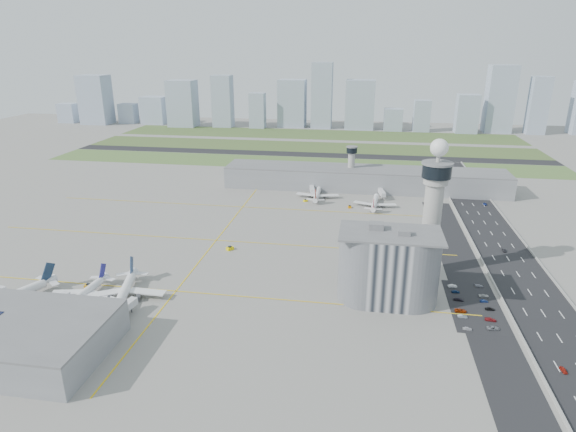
# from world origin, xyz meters

# --- Properties ---
(ground) EXTENTS (1000.00, 1000.00, 0.00)m
(ground) POSITION_xyz_m (0.00, 0.00, 0.00)
(ground) COLOR gray
(grass_strip_0) EXTENTS (480.00, 50.00, 0.08)m
(grass_strip_0) POSITION_xyz_m (-20.00, 225.00, 0.04)
(grass_strip_0) COLOR #4B6E34
(grass_strip_0) RESTS_ON ground
(grass_strip_1) EXTENTS (480.00, 60.00, 0.08)m
(grass_strip_1) POSITION_xyz_m (-20.00, 300.00, 0.04)
(grass_strip_1) COLOR #405327
(grass_strip_1) RESTS_ON ground
(grass_strip_2) EXTENTS (480.00, 70.00, 0.08)m
(grass_strip_2) POSITION_xyz_m (-20.00, 380.00, 0.04)
(grass_strip_2) COLOR #435629
(grass_strip_2) RESTS_ON ground
(runway) EXTENTS (480.00, 22.00, 0.10)m
(runway) POSITION_xyz_m (-20.00, 262.00, 0.06)
(runway) COLOR black
(runway) RESTS_ON ground
(highway) EXTENTS (28.00, 500.00, 0.10)m
(highway) POSITION_xyz_m (115.00, 0.00, 0.05)
(highway) COLOR black
(highway) RESTS_ON ground
(barrier_left) EXTENTS (0.60, 500.00, 1.20)m
(barrier_left) POSITION_xyz_m (101.00, 0.00, 0.60)
(barrier_left) COLOR #9E9E99
(barrier_left) RESTS_ON ground
(barrier_right) EXTENTS (0.60, 500.00, 1.20)m
(barrier_right) POSITION_xyz_m (129.00, 0.00, 0.60)
(barrier_right) COLOR #9E9E99
(barrier_right) RESTS_ON ground
(landside_road) EXTENTS (18.00, 260.00, 0.08)m
(landside_road) POSITION_xyz_m (90.00, -10.00, 0.04)
(landside_road) COLOR black
(landside_road) RESTS_ON ground
(parking_lot) EXTENTS (20.00, 44.00, 0.10)m
(parking_lot) POSITION_xyz_m (88.00, -22.00, 0.05)
(parking_lot) COLOR black
(parking_lot) RESTS_ON ground
(taxiway_line_h_0) EXTENTS (260.00, 0.60, 0.01)m
(taxiway_line_h_0) POSITION_xyz_m (-40.00, -30.00, 0.01)
(taxiway_line_h_0) COLOR yellow
(taxiway_line_h_0) RESTS_ON ground
(taxiway_line_h_1) EXTENTS (260.00, 0.60, 0.01)m
(taxiway_line_h_1) POSITION_xyz_m (-40.00, 30.00, 0.01)
(taxiway_line_h_1) COLOR yellow
(taxiway_line_h_1) RESTS_ON ground
(taxiway_line_h_2) EXTENTS (260.00, 0.60, 0.01)m
(taxiway_line_h_2) POSITION_xyz_m (-40.00, 90.00, 0.01)
(taxiway_line_h_2) COLOR yellow
(taxiway_line_h_2) RESTS_ON ground
(taxiway_line_v) EXTENTS (0.60, 260.00, 0.01)m
(taxiway_line_v) POSITION_xyz_m (-40.00, 30.00, 0.01)
(taxiway_line_v) COLOR yellow
(taxiway_line_v) RESTS_ON ground
(control_tower) EXTENTS (14.00, 14.00, 64.50)m
(control_tower) POSITION_xyz_m (72.00, 8.00, 35.04)
(control_tower) COLOR #ADAAA5
(control_tower) RESTS_ON ground
(secondary_tower) EXTENTS (8.60, 8.60, 31.90)m
(secondary_tower) POSITION_xyz_m (30.00, 150.00, 18.80)
(secondary_tower) COLOR #ADAAA5
(secondary_tower) RESTS_ON ground
(admin_building) EXTENTS (42.00, 24.00, 33.50)m
(admin_building) POSITION_xyz_m (51.99, -22.00, 15.30)
(admin_building) COLOR #B2B2B7
(admin_building) RESTS_ON ground
(terminal_pier) EXTENTS (210.00, 32.00, 15.80)m
(terminal_pier) POSITION_xyz_m (40.00, 148.00, 7.90)
(terminal_pier) COLOR gray
(terminal_pier) RESTS_ON ground
(airplane_near_a) EXTENTS (50.41, 53.55, 11.87)m
(airplane_near_a) POSITION_xyz_m (-104.64, -52.62, 5.94)
(airplane_near_a) COLOR white
(airplane_near_a) RESTS_ON ground
(airplane_near_b) EXTENTS (32.49, 37.44, 9.93)m
(airplane_near_b) POSITION_xyz_m (-76.03, -44.14, 4.97)
(airplane_near_b) COLOR white
(airplane_near_b) RESTS_ON ground
(airplane_near_c) EXTENTS (45.01, 49.52, 11.74)m
(airplane_near_c) POSITION_xyz_m (-58.72, -41.11, 5.87)
(airplane_near_c) COLOR white
(airplane_near_c) RESTS_ON ground
(airplane_far_a) EXTENTS (31.26, 36.66, 10.18)m
(airplane_far_a) POSITION_xyz_m (7.77, 119.71, 5.09)
(airplane_far_a) COLOR white
(airplane_far_a) RESTS_ON ground
(airplane_far_b) EXTENTS (31.43, 36.13, 9.53)m
(airplane_far_b) POSITION_xyz_m (48.22, 105.74, 4.76)
(airplane_far_b) COLOR white
(airplane_far_b) RESTS_ON ground
(jet_bridge_near_1) EXTENTS (5.39, 14.31, 5.70)m
(jet_bridge_near_1) POSITION_xyz_m (-83.00, -61.00, 2.85)
(jet_bridge_near_1) COLOR silver
(jet_bridge_near_1) RESTS_ON ground
(jet_bridge_near_2) EXTENTS (5.39, 14.31, 5.70)m
(jet_bridge_near_2) POSITION_xyz_m (-53.00, -61.00, 2.85)
(jet_bridge_near_2) COLOR silver
(jet_bridge_near_2) RESTS_ON ground
(jet_bridge_far_0) EXTENTS (5.39, 14.31, 5.70)m
(jet_bridge_far_0) POSITION_xyz_m (2.00, 132.00, 2.85)
(jet_bridge_far_0) COLOR silver
(jet_bridge_far_0) RESTS_ON ground
(jet_bridge_far_1) EXTENTS (5.39, 14.31, 5.70)m
(jet_bridge_far_1) POSITION_xyz_m (52.00, 132.00, 2.85)
(jet_bridge_far_1) COLOR silver
(jet_bridge_far_1) RESTS_ON ground
(tug_0) EXTENTS (3.53, 2.62, 1.92)m
(tug_0) POSITION_xyz_m (-80.16, -33.04, 0.96)
(tug_0) COLOR orange
(tug_0) RESTS_ON ground
(tug_1) EXTENTS (2.73, 3.56, 1.88)m
(tug_1) POSITION_xyz_m (-79.36, -38.67, 0.94)
(tug_1) COLOR #D3C401
(tug_1) RESTS_ON ground
(tug_2) EXTENTS (3.74, 3.59, 1.80)m
(tug_2) POSITION_xyz_m (-47.68, -33.66, 0.90)
(tug_2) COLOR gold
(tug_2) RESTS_ON ground
(tug_3) EXTENTS (4.18, 4.27, 2.06)m
(tug_3) POSITION_xyz_m (-28.76, 18.43, 1.03)
(tug_3) COLOR yellow
(tug_3) RESTS_ON ground
(tug_4) EXTENTS (3.33, 3.31, 1.62)m
(tug_4) POSITION_xyz_m (0.50, 108.89, 0.81)
(tug_4) COLOR #F6DC03
(tug_4) RESTS_ON ground
(tug_5) EXTENTS (2.44, 3.22, 1.71)m
(tug_5) POSITION_xyz_m (31.55, 99.71, 0.86)
(tug_5) COLOR orange
(tug_5) RESTS_ON ground
(car_lot_0) EXTENTS (3.54, 1.60, 1.18)m
(car_lot_0) POSITION_xyz_m (82.11, -41.55, 0.59)
(car_lot_0) COLOR silver
(car_lot_0) RESTS_ON ground
(car_lot_1) EXTENTS (3.75, 1.33, 1.23)m
(car_lot_1) POSITION_xyz_m (81.88, -32.61, 0.62)
(car_lot_1) COLOR #8A98A2
(car_lot_1) RESTS_ON ground
(car_lot_2) EXTENTS (4.77, 2.25, 1.32)m
(car_lot_2) POSITION_xyz_m (81.85, -28.24, 0.66)
(car_lot_2) COLOR #8B2705
(car_lot_2) RESTS_ON ground
(car_lot_3) EXTENTS (4.39, 2.19, 1.23)m
(car_lot_3) POSITION_xyz_m (82.62, -18.65, 0.61)
(car_lot_3) COLOR black
(car_lot_3) RESTS_ON ground
(car_lot_4) EXTENTS (3.58, 1.69, 1.18)m
(car_lot_4) POSITION_xyz_m (82.53, -11.63, 0.59)
(car_lot_4) COLOR navy
(car_lot_4) RESTS_ON ground
(car_lot_5) EXTENTS (4.10, 2.01, 1.29)m
(car_lot_5) POSITION_xyz_m (81.97, -6.45, 0.65)
(car_lot_5) COLOR white
(car_lot_5) RESTS_ON ground
(car_lot_6) EXTENTS (5.05, 2.97, 1.32)m
(car_lot_6) POSITION_xyz_m (91.98, -39.63, 0.66)
(car_lot_6) COLOR gray
(car_lot_6) RESTS_ON ground
(car_lot_7) EXTENTS (4.53, 2.18, 1.27)m
(car_lot_7) POSITION_xyz_m (92.40, -33.34, 0.64)
(car_lot_7) COLOR maroon
(car_lot_7) RESTS_ON ground
(car_lot_8) EXTENTS (3.78, 1.61, 1.28)m
(car_lot_8) POSITION_xyz_m (94.03, -24.79, 0.64)
(car_lot_8) COLOR black
(car_lot_8) RESTS_ON ground
(car_lot_9) EXTENTS (3.49, 1.64, 1.10)m
(car_lot_9) POSITION_xyz_m (93.07, -18.32, 0.55)
(car_lot_9) COLOR navy
(car_lot_9) RESTS_ON ground
(car_lot_10) EXTENTS (4.23, 1.96, 1.17)m
(car_lot_10) POSITION_xyz_m (94.01, -13.59, 0.59)
(car_lot_10) COLOR #BDBDBD
(car_lot_10) RESTS_ON ground
(car_lot_11) EXTENTS (3.76, 1.56, 1.09)m
(car_lot_11) POSITION_xyz_m (93.91, -4.14, 0.54)
(car_lot_11) COLOR #9C9CA9
(car_lot_11) RESTS_ON ground
(car_hw_0) EXTENTS (1.97, 3.80, 1.23)m
(car_hw_0) POSITION_xyz_m (109.19, -62.50, 0.62)
(car_hw_0) COLOR maroon
(car_hw_0) RESTS_ON ground
(car_hw_1) EXTENTS (1.45, 3.88, 1.27)m
(car_hw_1) POSITION_xyz_m (115.30, 39.43, 0.63)
(car_hw_1) COLOR black
(car_hw_1) RESTS_ON ground
(car_hw_2) EXTENTS (2.58, 4.66, 1.23)m
(car_hw_2) POSITION_xyz_m (122.96, 120.92, 0.62)
(car_hw_2) COLOR navy
(car_hw_2) RESTS_ON ground
(car_hw_4) EXTENTS (1.62, 3.58, 1.19)m
(car_hw_4) POSITION_xyz_m (107.42, 177.56, 0.60)
(car_hw_4) COLOR #9FA0A6
(car_hw_4) RESTS_ON ground
(skyline_bldg_0) EXTENTS (24.05, 19.24, 26.50)m
(skyline_bldg_0) POSITION_xyz_m (-377.77, 421.70, 13.25)
(skyline_bldg_0) COLOR #9EADC1
(skyline_bldg_0) RESTS_ON ground
(skyline_bldg_1) EXTENTS (37.63, 30.10, 65.60)m
(skyline_bldg_1) POSITION_xyz_m (-331.22, 417.61, 32.80)
(skyline_bldg_1) COLOR #9EADC1
(skyline_bldg_1) RESTS_ON ground
(skyline_bldg_2) EXTENTS (22.81, 18.25, 26.79)m
(skyline_bldg_2) POSITION_xyz_m (-291.25, 430.16, 13.39)
(skyline_bldg_2) COLOR #9EADC1
(skyline_bldg_2) RESTS_ON ground
(skyline_bldg_3) EXTENTS (32.30, 25.84, 36.93)m
(skyline_bldg_3) POSITION_xyz_m (-252.58, 431.35, 18.47)
(skyline_bldg_3) COLOR #9EADC1
(skyline_bldg_3) RESTS_ON ground
(skyline_bldg_4) EXTENTS (35.81, 28.65, 60.36)m
(skyline_bldg_4) POSITION_xyz_m (-204.47, 415.19, 30.18)
(skyline_bldg_4) COLOR #9EADC1
(skyline_bldg_4) RESTS_ON ground
(skyline_bldg_5) EXTENTS (25.49, 20.39, 66.89)m
(skyline_bldg_5) POSITION_xyz_m (-150.11, 419.66, 33.44)
(skyline_bldg_5) COLOR #9EADC1
(skyline_bldg_5) RESTS_ON ground
(skyline_bldg_6) EXTENTS (20.04, 16.03, 45.20)m
(skyline_bldg_6) POSITION_xyz_m (-102.68, 417.90, 22.60)
(skyline_bldg_6) COLOR #9EADC1
(skyline_bldg_6) RESTS_ON ground
(skyline_bldg_7) EXTENTS (35.76, 28.61, 61.22)m
(skyline_bldg_7) POSITION_xyz_m (-59.44, 436.89, 30.61)
(skyline_bldg_7) COLOR #9EADC1
(skyline_bldg_7) RESTS_ON ground
(skyline_bldg_8) EXTENTS (26.33, 21.06, 83.39)m
(skyline_bldg_8) POSITION_xyz_m (-19.42, 431.56, 41.69)
(skyline_bldg_8) COLOR #9EADC1
(skyline_bldg_8) RESTS_ON ground
(skyline_bldg_9) EXTENTS (36.96, 29.57, 62.11)m
(skyline_bldg_9) POSITION_xyz_m (30.27, 432.32, 31.06)
(skyline_bldg_9) COLOR #9EADC1
(skyline_bldg_9) RESTS_ON ground
(skyline_bldg_10) EXTENTS (23.01, 18.41, 27.75)m
(skyline_bldg_10) POSITION_xyz_m (73.27, 423.68, 13.87)
(skyline_bldg_10) COLOR #9EADC1
(skyline_bldg_10) RESTS_ON ground
(skyline_bldg_11) EXTENTS (20.22, 16.18, 38.97)m
(skyline_bldg_11) POSITION_xyz_m (108.28, 423.34, 19.48)
(skyline_bldg_11) COLOR #9EADC1
(skyline_bldg_11) RESTS_ON ground
(skyline_bldg_12) EXTENTS (26.14, 20.92, 46.89)m
(skyline_bldg_12) POSITION_xyz_m (162.17, 421.29, 23.44)
(skyline_bldg_12) COLOR #9EADC1
(skyline_bldg_12) RESTS_ON ground
(skyline_bldg_13) EXTENTS (32.26, 25.81, 81.20)m
(skyline_bldg_13) POSITION_xyz_m (201.27, 433.27, 40.60)
(skyline_bldg_13) COLOR #9EADC1
(skyline_bldg_13) RESTS_ON ground
(skyline_bldg_14) EXTENTS (21.59, 17.28, 68.75)m
(skyline_bldg_14) POSITION_xyz_m (244.74, 426.38, 34.37)
(skyline_bldg_14) COLOR #9EADC1
(skyline_bldg_14) RESTS_ON ground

